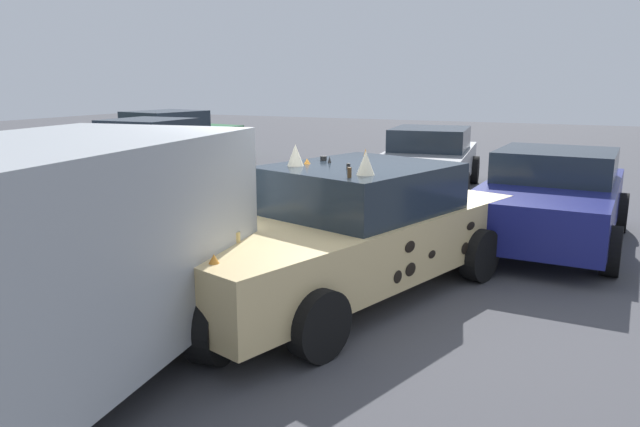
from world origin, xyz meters
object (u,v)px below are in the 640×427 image
object	(u,v)px
parked_sedan_far_left	(428,160)
parked_sedan_far_right	(170,137)
art_car_decorated	(348,231)
parked_sedan_near_right	(551,197)
parked_sedan_row_back_far	(157,150)

from	to	relation	value
parked_sedan_far_left	parked_sedan_far_right	bearing A→B (deg)	-105.97
art_car_decorated	parked_sedan_far_right	distance (m)	12.08
parked_sedan_far_right	parked_sedan_near_right	size ratio (longest dim) A/B	1.12
art_car_decorated	parked_sedan_far_left	world-z (taller)	art_car_decorated
parked_sedan_row_back_far	art_car_decorated	bearing A→B (deg)	-127.85
art_car_decorated	parked_sedan_row_back_far	bearing A→B (deg)	-109.31
parked_sedan_near_right	parked_sedan_far_right	bearing A→B (deg)	-110.84
parked_sedan_row_back_far	parked_sedan_far_left	size ratio (longest dim) A/B	0.88
art_car_decorated	parked_sedan_far_right	xyz separation A→B (m)	(8.12, 8.95, 0.04)
parked_sedan_near_right	parked_sedan_far_left	distance (m)	4.46
parked_sedan_near_right	parked_sedan_row_back_far	size ratio (longest dim) A/B	1.05
art_car_decorated	parked_sedan_near_right	world-z (taller)	art_car_decorated
art_car_decorated	parked_sedan_far_right	world-z (taller)	art_car_decorated
parked_sedan_near_right	parked_sedan_far_left	xyz separation A→B (m)	(3.49, 2.78, 0.00)
parked_sedan_row_back_far	parked_sedan_near_right	bearing A→B (deg)	-103.68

